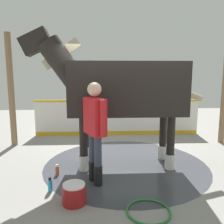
% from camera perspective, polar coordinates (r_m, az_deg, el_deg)
% --- Properties ---
extents(ground_plane, '(16.00, 16.00, 0.02)m').
position_cam_1_polar(ground_plane, '(5.30, 2.90, -11.85)').
color(ground_plane, gray).
extents(wet_patch, '(3.45, 3.45, 0.00)m').
position_cam_1_polar(wet_patch, '(5.04, 3.44, -12.86)').
color(wet_patch, '#42444C').
rests_on(wet_patch, ground).
extents(barrier_wall, '(5.22, 0.19, 1.14)m').
position_cam_1_polar(barrier_wall, '(7.31, 1.38, -1.66)').
color(barrier_wall, white).
rests_on(barrier_wall, ground).
extents(roof_post_near, '(0.16, 0.16, 2.99)m').
position_cam_1_polar(roof_post_near, '(6.62, -23.96, 4.91)').
color(roof_post_near, olive).
rests_on(roof_post_near, ground).
extents(horse, '(3.70, 1.09, 2.81)m').
position_cam_1_polar(horse, '(4.67, 2.13, 5.81)').
color(horse, black).
rests_on(horse, ground).
extents(handler, '(0.41, 0.65, 1.78)m').
position_cam_1_polar(handler, '(3.91, -4.33, -3.37)').
color(handler, black).
rests_on(handler, ground).
extents(wash_bucket, '(0.36, 0.36, 0.31)m').
position_cam_1_polar(wash_bucket, '(3.62, -9.48, -19.54)').
color(wash_bucket, maroon).
rests_on(wash_bucket, ground).
extents(bottle_shampoo, '(0.07, 0.07, 0.24)m').
position_cam_1_polar(bottle_shampoo, '(4.04, -15.25, -17.20)').
color(bottle_shampoo, '#3399CC').
rests_on(bottle_shampoo, ground).
extents(bottle_spray, '(0.07, 0.07, 0.20)m').
position_cam_1_polar(bottle_spray, '(4.62, -13.56, -13.96)').
color(bottle_spray, '#CC5933').
rests_on(bottle_spray, ground).
extents(hose_coil, '(0.63, 0.63, 0.03)m').
position_cam_1_polar(hose_coil, '(3.48, 9.10, -23.33)').
color(hose_coil, '#267233').
rests_on(hose_coil, ground).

